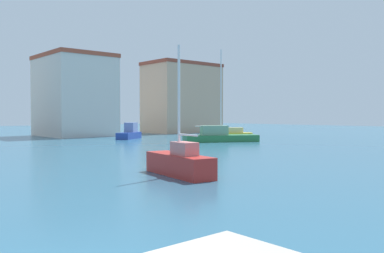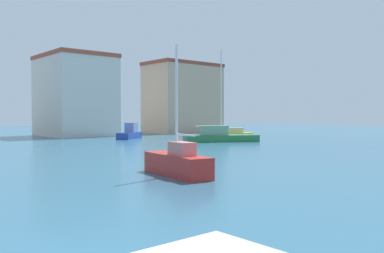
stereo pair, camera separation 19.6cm
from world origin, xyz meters
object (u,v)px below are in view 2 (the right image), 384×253
object	(u,v)px
sailboat_green_distant_north	(219,136)
sailboat_red_mid_harbor	(177,162)
motorboat_blue_far_left	(130,133)
motorboat_yellow_far_right	(234,134)

from	to	relation	value
sailboat_green_distant_north	sailboat_red_mid_harbor	world-z (taller)	sailboat_green_distant_north
sailboat_green_distant_north	motorboat_blue_far_left	distance (m)	11.15
motorboat_yellow_far_right	motorboat_blue_far_left	size ratio (longest dim) A/B	0.99
motorboat_yellow_far_right	sailboat_red_mid_harbor	xyz separation A→B (m)	(-23.25, -18.58, 0.15)
motorboat_yellow_far_right	motorboat_blue_far_left	distance (m)	11.96
motorboat_yellow_far_right	sailboat_red_mid_harbor	size ratio (longest dim) A/B	0.73
motorboat_blue_far_left	sailboat_red_mid_harbor	size ratio (longest dim) A/B	0.73
motorboat_blue_far_left	sailboat_red_mid_harbor	bearing A→B (deg)	-117.89
sailboat_green_distant_north	sailboat_red_mid_harbor	xyz separation A→B (m)	(-17.43, -15.07, 0.01)
motorboat_yellow_far_right	sailboat_green_distant_north	bearing A→B (deg)	-148.92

